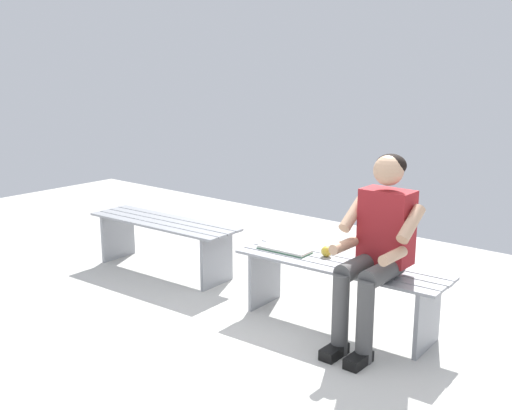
# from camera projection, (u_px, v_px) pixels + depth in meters

# --- Properties ---
(ground_plane) EXTENTS (10.00, 7.00, 0.04)m
(ground_plane) POSITION_uv_depth(u_px,v_px,m) (148.00, 338.00, 4.30)
(ground_plane) COLOR beige
(bench_near) EXTENTS (1.58, 0.51, 0.47)m
(bench_near) POSITION_uv_depth(u_px,v_px,m) (340.00, 279.00, 4.38)
(bench_near) COLOR gray
(bench_near) RESTS_ON ground
(bench_far) EXTENTS (1.51, 0.50, 0.47)m
(bench_far) POSITION_uv_depth(u_px,v_px,m) (164.00, 234.00, 5.54)
(bench_far) COLOR gray
(bench_far) RESTS_ON ground
(person_seated) EXTENTS (0.50, 0.69, 1.28)m
(person_seated) POSITION_uv_depth(u_px,v_px,m) (377.00, 243.00, 4.01)
(person_seated) COLOR maroon
(person_seated) RESTS_ON ground
(apple) EXTENTS (0.08, 0.08, 0.08)m
(apple) POSITION_uv_depth(u_px,v_px,m) (327.00, 251.00, 4.49)
(apple) COLOR gold
(apple) RESTS_ON bench_near
(book_open) EXTENTS (0.42, 0.18, 0.02)m
(book_open) POSITION_uv_depth(u_px,v_px,m) (284.00, 249.00, 4.63)
(book_open) COLOR white
(book_open) RESTS_ON bench_near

